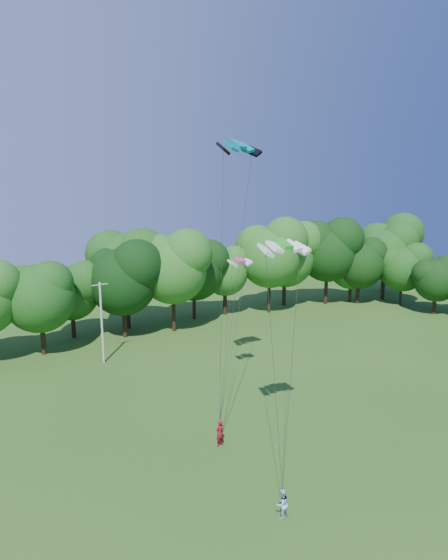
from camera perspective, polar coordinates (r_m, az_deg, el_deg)
utility_pole at (r=42.49m, az=-15.68°, el=-5.30°), size 1.54×0.35×7.77m
kite_flyer_left at (r=29.11m, az=-0.56°, el=-19.36°), size 0.73×0.58×1.73m
kite_flyer_right at (r=24.11m, az=7.59°, el=-26.97°), size 0.78×0.63×1.52m
kite_teal at (r=31.45m, az=1.81°, el=17.33°), size 3.30×1.77×0.81m
kite_green at (r=24.01m, az=7.76°, el=4.78°), size 2.84×1.40×0.56m
kite_pink at (r=33.04m, az=2.06°, el=2.65°), size 1.86×0.94×0.33m
tree_back_center at (r=49.02m, az=-13.12°, el=1.09°), size 8.22×8.22×11.95m
tree_back_east at (r=67.16m, az=16.35°, el=2.67°), size 7.16×7.16×10.42m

